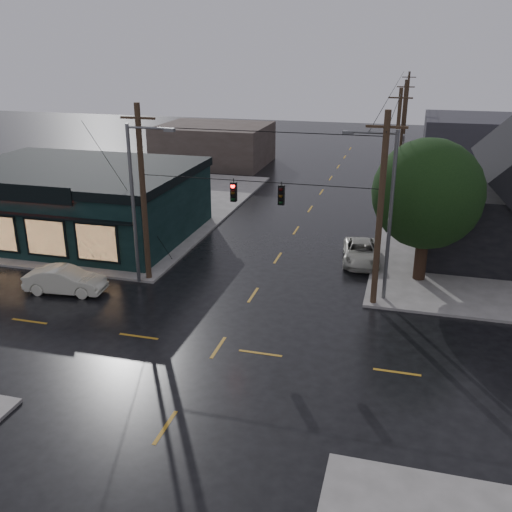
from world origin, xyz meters
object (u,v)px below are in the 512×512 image
(utility_pole_nw, at_px, (149,280))
(sedan_cream, at_px, (65,280))
(suv_silver, at_px, (361,252))
(corner_tree, at_px, (428,194))
(utility_pole_ne, at_px, (373,305))

(utility_pole_nw, xyz_separation_m, sedan_cream, (-3.68, -2.89, 0.73))
(suv_silver, bearing_deg, sedan_cream, -156.27)
(suv_silver, bearing_deg, corner_tree, -37.76)
(utility_pole_nw, relative_size, sedan_cream, 2.28)
(corner_tree, xyz_separation_m, utility_pole_nw, (-15.33, -4.02, -5.21))
(corner_tree, distance_m, utility_pole_nw, 16.68)
(sedan_cream, relative_size, suv_silver, 0.93)
(sedan_cream, bearing_deg, suv_silver, -65.70)
(utility_pole_ne, bearing_deg, suv_silver, 101.39)
(utility_pole_ne, relative_size, sedan_cream, 2.28)
(utility_pole_nw, bearing_deg, sedan_cream, -141.90)
(sedan_cream, bearing_deg, utility_pole_nw, -58.00)
(utility_pole_nw, bearing_deg, utility_pole_ne, 0.00)
(corner_tree, height_order, suv_silver, corner_tree)
(utility_pole_ne, bearing_deg, corner_tree, 59.89)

